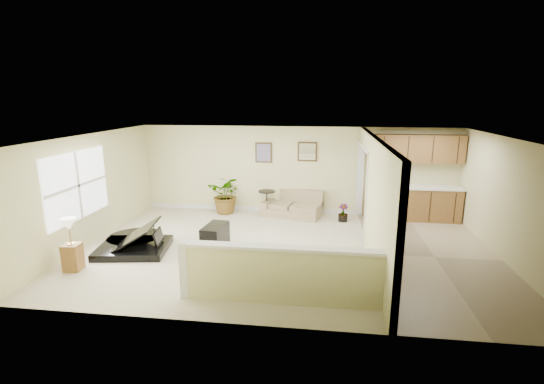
# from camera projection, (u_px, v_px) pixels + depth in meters

# --- Properties ---
(floor) EXTENTS (9.00, 9.00, 0.00)m
(floor) POSITION_uv_depth(u_px,v_px,m) (286.00, 250.00, 8.71)
(floor) COLOR beige
(floor) RESTS_ON ground
(back_wall) EXTENTS (9.00, 0.04, 2.50)m
(back_wall) POSITION_uv_depth(u_px,v_px,m) (297.00, 170.00, 11.31)
(back_wall) COLOR beige
(back_wall) RESTS_ON floor
(front_wall) EXTENTS (9.00, 0.04, 2.50)m
(front_wall) POSITION_uv_depth(u_px,v_px,m) (267.00, 247.00, 5.53)
(front_wall) COLOR beige
(front_wall) RESTS_ON floor
(left_wall) EXTENTS (0.04, 6.00, 2.50)m
(left_wall) POSITION_uv_depth(u_px,v_px,m) (91.00, 189.00, 8.98)
(left_wall) COLOR beige
(left_wall) RESTS_ON floor
(right_wall) EXTENTS (0.04, 6.00, 2.50)m
(right_wall) POSITION_uv_depth(u_px,v_px,m) (511.00, 203.00, 7.86)
(right_wall) COLOR beige
(right_wall) RESTS_ON floor
(ceiling) EXTENTS (9.00, 6.00, 0.04)m
(ceiling) POSITION_uv_depth(u_px,v_px,m) (287.00, 137.00, 8.12)
(ceiling) COLOR white
(ceiling) RESTS_ON back_wall
(kitchen_vinyl) EXTENTS (2.70, 6.00, 0.01)m
(kitchen_vinyl) POSITION_uv_depth(u_px,v_px,m) (435.00, 257.00, 8.32)
(kitchen_vinyl) COLOR tan
(kitchen_vinyl) RESTS_ON floor
(interior_partition) EXTENTS (0.18, 5.99, 2.50)m
(interior_partition) POSITION_uv_depth(u_px,v_px,m) (371.00, 197.00, 8.44)
(interior_partition) COLOR beige
(interior_partition) RESTS_ON floor
(pony_half_wall) EXTENTS (3.42, 0.22, 1.00)m
(pony_half_wall) POSITION_uv_depth(u_px,v_px,m) (278.00, 274.00, 6.36)
(pony_half_wall) COLOR beige
(pony_half_wall) RESTS_ON floor
(left_window) EXTENTS (0.05, 2.15, 1.45)m
(left_window) POSITION_uv_depth(u_px,v_px,m) (77.00, 186.00, 8.45)
(left_window) COLOR white
(left_window) RESTS_ON left_wall
(wall_art_left) EXTENTS (0.48, 0.04, 0.58)m
(wall_art_left) POSITION_uv_depth(u_px,v_px,m) (264.00, 153.00, 11.28)
(wall_art_left) COLOR #3D2C16
(wall_art_left) RESTS_ON back_wall
(wall_mirror) EXTENTS (0.55, 0.04, 0.55)m
(wall_mirror) POSITION_uv_depth(u_px,v_px,m) (307.00, 152.00, 11.12)
(wall_mirror) COLOR #3D2C16
(wall_mirror) RESTS_ON back_wall
(kitchen_cabinets) EXTENTS (2.36, 0.65, 2.33)m
(kitchen_cabinets) POSITION_uv_depth(u_px,v_px,m) (412.00, 188.00, 10.74)
(kitchen_cabinets) COLOR brown
(kitchen_cabinets) RESTS_ON floor
(piano) EXTENTS (1.86, 1.90, 1.38)m
(piano) POSITION_uv_depth(u_px,v_px,m) (133.00, 224.00, 8.66)
(piano) COLOR black
(piano) RESTS_ON floor
(piano_bench) EXTENTS (0.50, 0.85, 0.54)m
(piano_bench) POSITION_uv_depth(u_px,v_px,m) (215.00, 237.00, 8.78)
(piano_bench) COLOR black
(piano_bench) RESTS_ON floor
(loveseat) EXTENTS (1.83, 1.29, 0.93)m
(loveseat) POSITION_uv_depth(u_px,v_px,m) (292.00, 203.00, 11.24)
(loveseat) COLOR #9D8A63
(loveseat) RESTS_ON floor
(accent_table) EXTENTS (0.48, 0.48, 0.70)m
(accent_table) POSITION_uv_depth(u_px,v_px,m) (267.00, 199.00, 11.26)
(accent_table) COLOR black
(accent_table) RESTS_ON floor
(palm_plant) EXTENTS (1.10, 0.98, 1.12)m
(palm_plant) POSITION_uv_depth(u_px,v_px,m) (227.00, 195.00, 11.39)
(palm_plant) COLOR black
(palm_plant) RESTS_ON floor
(small_plant) EXTENTS (0.35, 0.35, 0.48)m
(small_plant) POSITION_uv_depth(u_px,v_px,m) (343.00, 214.00, 10.70)
(small_plant) COLOR black
(small_plant) RESTS_ON floor
(lamp_stand) EXTENTS (0.34, 0.34, 1.05)m
(lamp_stand) POSITION_uv_depth(u_px,v_px,m) (72.00, 248.00, 7.62)
(lamp_stand) COLOR brown
(lamp_stand) RESTS_ON floor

